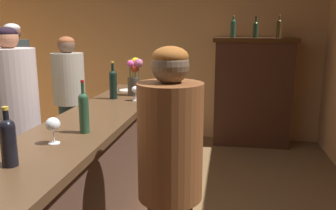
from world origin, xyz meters
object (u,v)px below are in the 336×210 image
(bar_counter, at_px, (93,189))
(display_bottle_center, at_px, (279,28))
(patron_in_grey, at_px, (70,99))
(bartender, at_px, (170,182))
(patron_near_entrance, at_px, (15,126))
(wine_bottle_syrah, at_px, (84,111))
(flower_arrangement, at_px, (134,74))
(display_bottle_left, at_px, (233,28))
(wine_bottle_rose, at_px, (8,140))
(wine_bottle_malbec, at_px, (113,83))
(wine_glass_mid, at_px, (53,125))
(patron_by_cabinet, at_px, (18,95))
(display_bottle_midleft, at_px, (256,29))
(wine_glass_front, at_px, (136,90))
(cheese_plate, at_px, (128,90))
(display_cabinet, at_px, (252,90))

(bar_counter, distance_m, display_bottle_center, 3.51)
(patron_in_grey, bearing_deg, bartender, -4.62)
(patron_near_entrance, bearing_deg, wine_bottle_syrah, -0.59)
(flower_arrangement, relative_size, display_bottle_left, 1.16)
(wine_bottle_rose, xyz_separation_m, display_bottle_center, (1.66, 3.75, 0.51))
(wine_bottle_malbec, distance_m, wine_bottle_rose, 1.60)
(flower_arrangement, distance_m, bartender, 1.62)
(wine_glass_mid, bearing_deg, bartender, 0.34)
(patron_in_grey, distance_m, patron_by_cabinet, 0.56)
(bar_counter, height_order, wine_bottle_malbec, wine_bottle_malbec)
(wine_bottle_malbec, relative_size, patron_by_cabinet, 0.19)
(wine_glass_mid, height_order, bartender, bartender)
(wine_bottle_rose, bearing_deg, flower_arrangement, 86.54)
(wine_glass_mid, height_order, display_bottle_midleft, display_bottle_midleft)
(wine_glass_front, distance_m, cheese_plate, 0.51)
(wine_bottle_malbec, bearing_deg, display_bottle_midleft, 57.23)
(patron_near_entrance, xyz_separation_m, bartender, (1.39, -0.75, -0.04))
(wine_bottle_rose, xyz_separation_m, bartender, (0.69, 0.34, -0.31))
(display_cabinet, xyz_separation_m, flower_arrangement, (-1.24, -1.95, 0.45))
(wine_bottle_syrah, distance_m, flower_arrangement, 1.25)
(wine_glass_mid, height_order, display_bottle_left, display_bottle_left)
(display_bottle_left, bearing_deg, display_cabinet, -0.00)
(wine_bottle_malbec, xyz_separation_m, wine_glass_front, (0.22, -0.05, -0.05))
(flower_arrangement, bearing_deg, patron_near_entrance, -138.30)
(wine_bottle_malbec, height_order, display_bottle_midleft, display_bottle_midleft)
(patron_by_cabinet, bearing_deg, patron_near_entrance, -28.17)
(wine_bottle_syrah, distance_m, display_bottle_left, 3.36)
(display_cabinet, distance_m, display_bottle_left, 0.94)
(bar_counter, bearing_deg, display_bottle_left, 70.78)
(wine_bottle_rose, xyz_separation_m, display_bottle_midleft, (1.35, 3.75, 0.50))
(wine_bottle_rose, distance_m, flower_arrangement, 1.81)
(display_cabinet, relative_size, patron_in_grey, 0.98)
(display_cabinet, height_order, wine_glass_front, display_cabinet)
(display_bottle_midleft, relative_size, patron_near_entrance, 0.17)
(wine_bottle_rose, xyz_separation_m, patron_in_grey, (-0.86, 2.42, -0.31))
(wine_bottle_malbec, relative_size, wine_bottle_syrah, 1.05)
(patron_near_entrance, distance_m, bartender, 1.58)
(flower_arrangement, xyz_separation_m, patron_near_entrance, (-0.80, -0.72, -0.34))
(patron_by_cabinet, bearing_deg, cheese_plate, 26.24)
(display_cabinet, bearing_deg, flower_arrangement, -122.37)
(display_bottle_midleft, distance_m, patron_by_cabinet, 3.21)
(wine_bottle_malbec, bearing_deg, wine_bottle_syrah, -81.01)
(wine_bottle_syrah, xyz_separation_m, flower_arrangement, (-0.02, 1.24, 0.06))
(display_cabinet, distance_m, display_bottle_midleft, 0.87)
(cheese_plate, distance_m, display_bottle_left, 2.12)
(display_cabinet, relative_size, patron_by_cabinet, 0.90)
(patron_near_entrance, bearing_deg, wine_bottle_rose, -25.27)
(wine_bottle_syrah, xyz_separation_m, wine_bottle_rose, (-0.13, -0.56, -0.01))
(display_bottle_midleft, xyz_separation_m, patron_in_grey, (-2.20, -1.33, -0.81))
(wine_bottle_rose, height_order, patron_by_cabinet, patron_by_cabinet)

